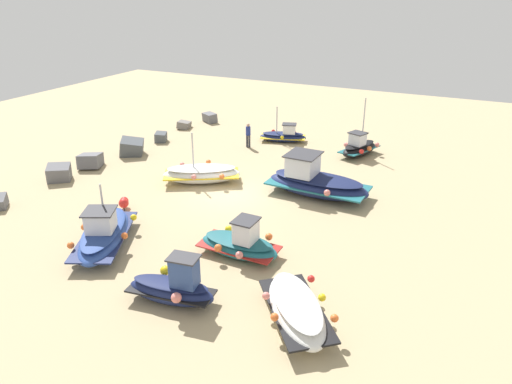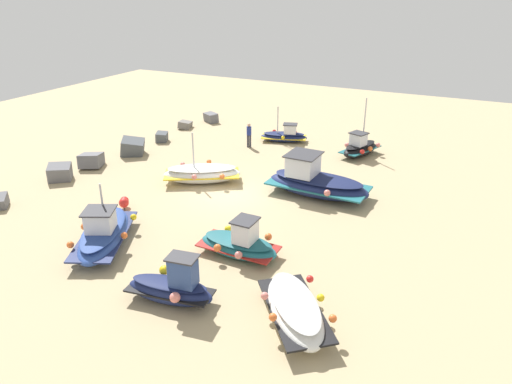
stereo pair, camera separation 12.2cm
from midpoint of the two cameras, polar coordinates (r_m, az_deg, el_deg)
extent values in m
plane|color=tan|center=(25.50, -3.13, -0.20)|extent=(59.62, 59.62, 0.00)
ellipsoid|color=#1E6670|center=(19.77, -1.94, -6.53)|extent=(1.50, 3.45, 0.76)
cube|color=maroon|center=(19.76, -1.95, -6.44)|extent=(1.53, 3.32, 0.11)
ellipsoid|color=#1A565F|center=(19.63, -1.96, -5.78)|extent=(1.30, 3.04, 0.16)
cube|color=white|center=(19.24, -1.11, -4.67)|extent=(0.92, 0.80, 0.91)
cube|color=#333338|center=(19.01, -1.12, -3.38)|extent=(1.07, 0.93, 0.06)
sphere|color=yellow|center=(20.73, -3.16, -4.41)|extent=(0.31, 0.31, 0.31)
sphere|color=orange|center=(19.24, -4.42, -6.63)|extent=(0.31, 0.31, 0.31)
sphere|color=yellow|center=(20.30, -0.81, -4.94)|extent=(0.31, 0.31, 0.31)
sphere|color=#EA7F75|center=(18.85, -1.90, -7.50)|extent=(0.31, 0.31, 0.31)
sphere|color=orange|center=(19.88, 1.65, -5.33)|extent=(0.31, 0.31, 0.31)
ellipsoid|color=navy|center=(25.34, 7.50, 0.70)|extent=(2.40, 5.52, 1.01)
cube|color=#1E6670|center=(25.32, 7.51, 0.81)|extent=(2.48, 5.30, 0.08)
ellipsoid|color=#151E45|center=(25.18, 7.55, 1.59)|extent=(2.11, 4.85, 0.16)
cube|color=silver|center=(25.25, 5.76, 3.25)|extent=(1.62, 1.46, 1.07)
cube|color=#333338|center=(25.06, 5.81, 4.47)|extent=(1.87, 1.70, 0.06)
sphere|color=#EA7F75|center=(23.86, 8.59, -0.12)|extent=(0.33, 0.33, 0.33)
sphere|color=yellow|center=(26.60, 6.60, 2.64)|extent=(0.33, 0.33, 0.33)
ellipsoid|color=navy|center=(17.32, -9.97, -11.55)|extent=(1.57, 3.31, 0.85)
cube|color=black|center=(17.30, -9.98, -11.44)|extent=(1.56, 3.18, 0.11)
ellipsoid|color=#151E45|center=(17.13, -10.05, -10.62)|extent=(1.35, 2.91, 0.17)
cube|color=#2D4784|center=(16.58, -8.44, -9.34)|extent=(0.77, 0.97, 1.04)
cube|color=#333338|center=(16.30, -8.55, -7.72)|extent=(0.90, 1.12, 0.06)
sphere|color=yellow|center=(17.86, -10.66, -9.10)|extent=(0.36, 0.36, 0.36)
sphere|color=#EA7F75|center=(16.42, -9.39, -12.26)|extent=(0.36, 0.36, 0.36)
ellipsoid|color=white|center=(26.97, -6.30, 2.09)|extent=(3.63, 4.57, 0.92)
cube|color=gold|center=(26.95, -6.30, 2.18)|extent=(3.60, 4.46, 0.09)
ellipsoid|color=beige|center=(26.83, -6.33, 2.84)|extent=(3.19, 4.02, 0.16)
cylinder|color=#B7B7BC|center=(26.50, -7.34, 4.96)|extent=(0.08, 0.08, 1.97)
sphere|color=#EA7F75|center=(27.86, -8.57, 3.24)|extent=(0.28, 0.28, 0.28)
sphere|color=#EA7F75|center=(26.01, -7.22, 1.78)|extent=(0.28, 0.28, 0.28)
sphere|color=orange|center=(27.72, -5.49, 3.58)|extent=(0.28, 0.28, 0.28)
sphere|color=orange|center=(25.96, -3.91, 1.85)|extent=(0.28, 0.28, 0.28)
ellipsoid|color=navy|center=(34.02, 3.43, 6.50)|extent=(2.09, 3.44, 0.66)
cube|color=gold|center=(34.01, 3.43, 6.55)|extent=(2.06, 3.32, 0.11)
ellipsoid|color=#151E45|center=(33.94, 3.44, 6.92)|extent=(1.82, 3.02, 0.15)
cube|color=white|center=(33.81, 4.18, 7.46)|extent=(0.89, 1.01, 0.62)
cube|color=#333338|center=(33.72, 4.20, 8.02)|extent=(1.03, 1.17, 0.06)
cylinder|color=#B7B7BC|center=(33.71, 2.71, 8.56)|extent=(0.08, 0.08, 1.88)
sphere|color=red|center=(34.65, 2.28, 7.23)|extent=(0.25, 0.25, 0.25)
sphere|color=yellow|center=(33.33, 3.33, 6.49)|extent=(0.25, 0.25, 0.25)
sphere|color=red|center=(34.54, 4.79, 7.06)|extent=(0.25, 0.25, 0.25)
ellipsoid|color=white|center=(16.21, 4.82, -13.85)|extent=(4.01, 3.67, 0.91)
cube|color=black|center=(16.19, 4.83, -13.72)|extent=(3.92, 3.61, 0.10)
ellipsoid|color=beige|center=(15.99, 4.87, -12.80)|extent=(3.52, 3.22, 0.16)
sphere|color=red|center=(17.07, 6.63, -10.22)|extent=(0.26, 0.26, 0.26)
sphere|color=#EA7F75|center=(16.23, 1.24, -12.23)|extent=(0.26, 0.26, 0.26)
sphere|color=yellow|center=(16.24, 7.90, -12.33)|extent=(0.26, 0.26, 0.26)
sphere|color=orange|center=(15.41, 2.25, -14.63)|extent=(0.26, 0.26, 0.26)
sphere|color=orange|center=(15.44, 9.33, -14.60)|extent=(0.26, 0.26, 0.26)
ellipsoid|color=black|center=(31.77, 12.35, 4.92)|extent=(3.36, 2.25, 0.84)
cube|color=#1E6670|center=(31.76, 12.36, 4.99)|extent=(3.25, 2.23, 0.11)
ellipsoid|color=black|center=(31.67, 12.41, 5.49)|extent=(2.95, 1.96, 0.17)
cube|color=silver|center=(31.30, 12.17, 6.14)|extent=(1.04, 1.08, 0.75)
cube|color=#333338|center=(31.19, 12.23, 6.85)|extent=(1.21, 1.25, 0.06)
cylinder|color=#B7B7BC|center=(31.42, 12.88, 8.22)|extent=(0.08, 0.08, 2.93)
sphere|color=#EA7F75|center=(32.01, 14.38, 5.43)|extent=(0.30, 0.30, 0.30)
sphere|color=yellow|center=(32.41, 11.76, 5.93)|extent=(0.30, 0.30, 0.30)
sphere|color=orange|center=(31.32, 13.51, 5.01)|extent=(0.30, 0.30, 0.30)
sphere|color=#EA7F75|center=(31.74, 10.84, 5.52)|extent=(0.30, 0.30, 0.30)
sphere|color=red|center=(30.61, 12.61, 4.70)|extent=(0.30, 0.30, 0.30)
ellipsoid|color=#2D4C9E|center=(21.40, -17.40, -4.99)|extent=(4.97, 3.61, 0.88)
cube|color=navy|center=(21.38, -17.41, -4.89)|extent=(4.83, 3.57, 0.10)
ellipsoid|color=navy|center=(21.24, -17.51, -4.14)|extent=(4.37, 3.17, 0.16)
cube|color=silver|center=(20.83, -17.85, -3.25)|extent=(1.40, 1.42, 0.84)
cube|color=#333338|center=(20.64, -18.01, -2.13)|extent=(1.63, 1.65, 0.06)
cylinder|color=#B7B7BC|center=(21.07, -17.61, -1.38)|extent=(0.08, 0.08, 1.84)
sphere|color=yellow|center=(22.06, -14.19, -2.91)|extent=(0.29, 0.29, 0.29)
sphere|color=orange|center=(21.95, -19.58, -3.89)|extent=(0.29, 0.29, 0.29)
sphere|color=orange|center=(20.67, -15.22, -5.00)|extent=(0.29, 0.29, 0.29)
sphere|color=orange|center=(20.58, -21.02, -5.87)|extent=(0.29, 0.29, 0.29)
cylinder|color=#2D2D38|center=(32.68, -0.59, 6.06)|extent=(0.14, 0.14, 0.86)
cylinder|color=#2D2D38|center=(32.71, -0.86, 6.08)|extent=(0.14, 0.14, 0.86)
cylinder|color=navy|center=(32.49, -0.73, 7.28)|extent=(0.32, 0.32, 0.58)
sphere|color=tan|center=(32.38, -0.73, 7.96)|extent=(0.22, 0.22, 0.22)
cube|color=slate|center=(29.26, -22.16, 2.13)|extent=(1.67, 1.72, 1.04)
cube|color=slate|center=(30.78, -18.86, 3.57)|extent=(1.88, 1.78, 1.02)
cube|color=#4C5156|center=(32.20, -14.32, 5.16)|extent=(1.84, 2.02, 1.36)
cube|color=#4C5156|center=(34.56, -11.02, 6.42)|extent=(1.11, 1.09, 0.76)
cube|color=slate|center=(37.66, -8.31, 7.91)|extent=(1.36, 1.20, 0.71)
cube|color=slate|center=(39.08, -5.29, 8.79)|extent=(1.31, 1.48, 0.79)
cylinder|color=#3F3F42|center=(24.80, -15.14, -1.58)|extent=(0.08, 0.08, 0.14)
sphere|color=red|center=(24.69, -15.21, -0.99)|extent=(0.42, 0.42, 0.42)
cylinder|color=#3F3F42|center=(24.43, -15.20, -1.95)|extent=(0.08, 0.08, 0.17)
sphere|color=red|center=(24.30, -15.28, -1.25)|extent=(0.48, 0.48, 0.48)
camera|label=1|loc=(0.06, -89.85, 0.07)|focal=33.69mm
camera|label=2|loc=(0.06, 90.15, -0.07)|focal=33.69mm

